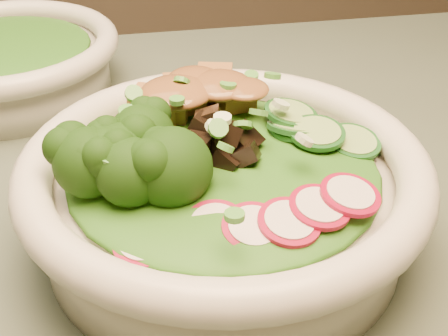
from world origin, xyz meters
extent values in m
cylinder|color=silver|center=(-0.23, -0.01, 0.78)|extent=(0.25, 0.25, 0.05)
torus|color=silver|center=(-0.23, -0.01, 0.81)|extent=(0.28, 0.28, 0.03)
cylinder|color=silver|center=(-0.40, 0.26, 0.77)|extent=(0.21, 0.21, 0.04)
torus|color=silver|center=(-0.40, 0.26, 0.80)|extent=(0.23, 0.23, 0.02)
ellipsoid|color=#225712|center=(-0.23, -0.01, 0.81)|extent=(0.21, 0.21, 0.02)
ellipsoid|color=#225712|center=(-0.40, 0.26, 0.80)|extent=(0.15, 0.15, 0.02)
ellipsoid|color=brown|center=(-0.24, 0.05, 0.84)|extent=(0.07, 0.06, 0.02)
camera|label=1|loc=(-0.29, -0.36, 1.04)|focal=50.00mm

